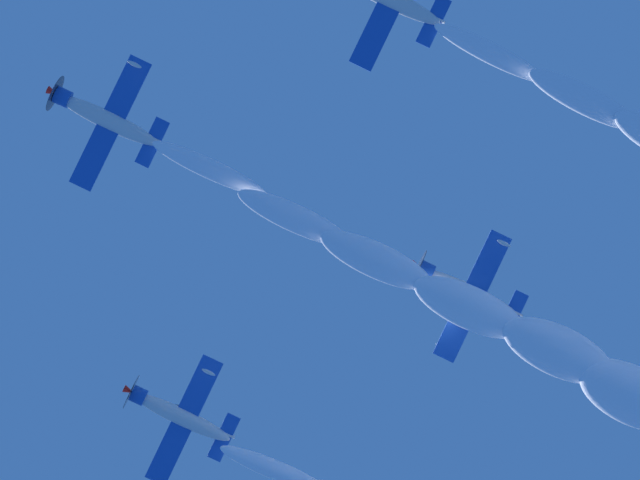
% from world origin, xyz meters
% --- Properties ---
extents(airplane_lead, '(7.54, 7.39, 3.24)m').
position_xyz_m(airplane_lead, '(4.66, 0.34, 81.54)').
color(airplane_lead, silver).
extents(airplane_right_wingman, '(7.51, 7.41, 3.30)m').
position_xyz_m(airplane_right_wingman, '(24.34, 0.15, 80.58)').
color(airplane_right_wingman, silver).
extents(airplane_slot_tail, '(7.53, 7.34, 3.37)m').
position_xyz_m(airplane_slot_tail, '(20.04, -19.60, 81.27)').
color(airplane_slot_tail, silver).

